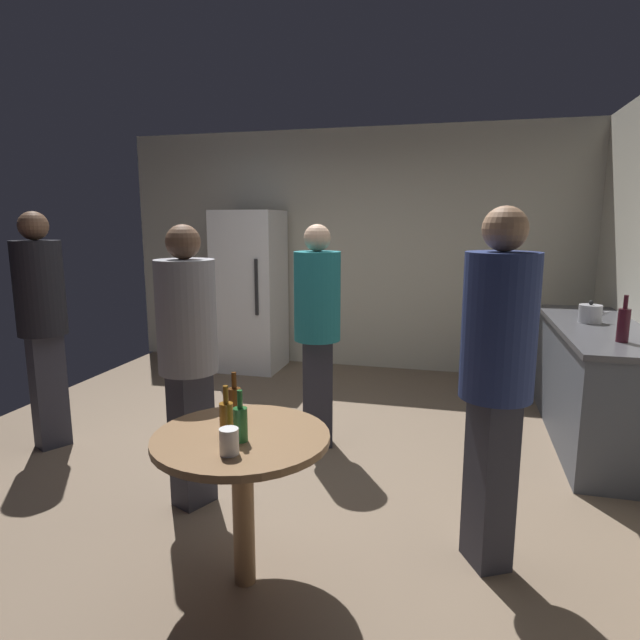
{
  "coord_description": "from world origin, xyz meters",
  "views": [
    {
      "loc": [
        1.22,
        -3.44,
        1.68
      ],
      "look_at": [
        0.33,
        0.0,
        1.02
      ],
      "focal_mm": 30.0,
      "sensor_mm": 36.0,
      "label": 1
    }
  ],
  "objects_px": {
    "beer_bottle_green": "(240,423)",
    "person_in_gray_shirt": "(188,346)",
    "wine_bottle_on_counter": "(623,324)",
    "beer_bottle_brown": "(235,402)",
    "kettle": "(591,314)",
    "foreground_table": "(242,456)",
    "person_in_navy_shirt": "(497,363)",
    "person_in_black_shirt": "(41,312)",
    "beer_bottle_amber": "(226,417)",
    "plastic_cup_white": "(229,441)",
    "person_in_teal_shirt": "(317,319)",
    "refrigerator": "(250,291)"
  },
  "relations": [
    {
      "from": "refrigerator",
      "to": "foreground_table",
      "type": "distance_m",
      "value": 3.8
    },
    {
      "from": "wine_bottle_on_counter",
      "to": "beer_bottle_brown",
      "type": "height_order",
      "value": "wine_bottle_on_counter"
    },
    {
      "from": "refrigerator",
      "to": "beer_bottle_green",
      "type": "relative_size",
      "value": 7.83
    },
    {
      "from": "plastic_cup_white",
      "to": "person_in_black_shirt",
      "type": "bearing_deg",
      "value": 147.58
    },
    {
      "from": "wine_bottle_on_counter",
      "to": "plastic_cup_white",
      "type": "distance_m",
      "value": 2.73
    },
    {
      "from": "beer_bottle_green",
      "to": "person_in_gray_shirt",
      "type": "relative_size",
      "value": 0.14
    },
    {
      "from": "beer_bottle_brown",
      "to": "beer_bottle_green",
      "type": "relative_size",
      "value": 1.0
    },
    {
      "from": "wine_bottle_on_counter",
      "to": "person_in_black_shirt",
      "type": "height_order",
      "value": "person_in_black_shirt"
    },
    {
      "from": "beer_bottle_amber",
      "to": "beer_bottle_brown",
      "type": "height_order",
      "value": "same"
    },
    {
      "from": "foreground_table",
      "to": "person_in_navy_shirt",
      "type": "relative_size",
      "value": 0.46
    },
    {
      "from": "beer_bottle_brown",
      "to": "person_in_gray_shirt",
      "type": "xyz_separation_m",
      "value": [
        -0.47,
        0.42,
        0.15
      ]
    },
    {
      "from": "person_in_teal_shirt",
      "to": "person_in_navy_shirt",
      "type": "relative_size",
      "value": 0.95
    },
    {
      "from": "beer_bottle_amber",
      "to": "beer_bottle_brown",
      "type": "bearing_deg",
      "value": 103.74
    },
    {
      "from": "foreground_table",
      "to": "beer_bottle_brown",
      "type": "xyz_separation_m",
      "value": [
        -0.11,
        0.18,
        0.19
      ]
    },
    {
      "from": "person_in_gray_shirt",
      "to": "person_in_navy_shirt",
      "type": "distance_m",
      "value": 1.69
    },
    {
      "from": "wine_bottle_on_counter",
      "to": "beer_bottle_amber",
      "type": "relative_size",
      "value": 1.35
    },
    {
      "from": "person_in_gray_shirt",
      "to": "refrigerator",
      "type": "bearing_deg",
      "value": 129.33
    },
    {
      "from": "kettle",
      "to": "person_in_navy_shirt",
      "type": "bearing_deg",
      "value": -112.76
    },
    {
      "from": "beer_bottle_brown",
      "to": "plastic_cup_white",
      "type": "xyz_separation_m",
      "value": [
        0.14,
        -0.39,
        -0.03
      ]
    },
    {
      "from": "foreground_table",
      "to": "beer_bottle_green",
      "type": "distance_m",
      "value": 0.2
    },
    {
      "from": "kettle",
      "to": "person_in_teal_shirt",
      "type": "distance_m",
      "value": 2.14
    },
    {
      "from": "wine_bottle_on_counter",
      "to": "person_in_gray_shirt",
      "type": "xyz_separation_m",
      "value": [
        -2.55,
        -1.1,
        -0.05
      ]
    },
    {
      "from": "foreground_table",
      "to": "kettle",
      "type": "bearing_deg",
      "value": 51.15
    },
    {
      "from": "plastic_cup_white",
      "to": "person_in_black_shirt",
      "type": "distance_m",
      "value": 2.44
    },
    {
      "from": "foreground_table",
      "to": "person_in_teal_shirt",
      "type": "distance_m",
      "value": 1.65
    },
    {
      "from": "person_in_navy_shirt",
      "to": "person_in_gray_shirt",
      "type": "bearing_deg",
      "value": -33.33
    },
    {
      "from": "person_in_black_shirt",
      "to": "person_in_teal_shirt",
      "type": "height_order",
      "value": "person_in_black_shirt"
    },
    {
      "from": "refrigerator",
      "to": "person_in_gray_shirt",
      "type": "relative_size",
      "value": 1.08
    },
    {
      "from": "wine_bottle_on_counter",
      "to": "foreground_table",
      "type": "bearing_deg",
      "value": -139.21
    },
    {
      "from": "plastic_cup_white",
      "to": "person_in_teal_shirt",
      "type": "xyz_separation_m",
      "value": [
        -0.11,
        1.82,
        0.18
      ]
    },
    {
      "from": "beer_bottle_brown",
      "to": "person_in_black_shirt",
      "type": "xyz_separation_m",
      "value": [
        -1.9,
        0.91,
        0.21
      ]
    },
    {
      "from": "foreground_table",
      "to": "beer_bottle_green",
      "type": "height_order",
      "value": "beer_bottle_green"
    },
    {
      "from": "beer_bottle_amber",
      "to": "person_in_teal_shirt",
      "type": "relative_size",
      "value": 0.14
    },
    {
      "from": "person_in_black_shirt",
      "to": "person_in_navy_shirt",
      "type": "bearing_deg",
      "value": 17.21
    },
    {
      "from": "kettle",
      "to": "beer_bottle_green",
      "type": "relative_size",
      "value": 1.06
    },
    {
      "from": "foreground_table",
      "to": "beer_bottle_green",
      "type": "bearing_deg",
      "value": -68.0
    },
    {
      "from": "kettle",
      "to": "foreground_table",
      "type": "height_order",
      "value": "kettle"
    },
    {
      "from": "plastic_cup_white",
      "to": "wine_bottle_on_counter",
      "type": "bearing_deg",
      "value": 44.5
    },
    {
      "from": "wine_bottle_on_counter",
      "to": "beer_bottle_green",
      "type": "relative_size",
      "value": 1.35
    },
    {
      "from": "plastic_cup_white",
      "to": "kettle",
      "type": "bearing_deg",
      "value": 53.89
    },
    {
      "from": "foreground_table",
      "to": "person_in_navy_shirt",
      "type": "distance_m",
      "value": 1.25
    },
    {
      "from": "refrigerator",
      "to": "plastic_cup_white",
      "type": "xyz_separation_m",
      "value": [
        1.4,
        -3.73,
        -0.11
      ]
    },
    {
      "from": "beer_bottle_green",
      "to": "person_in_black_shirt",
      "type": "distance_m",
      "value": 2.36
    },
    {
      "from": "person_in_teal_shirt",
      "to": "person_in_navy_shirt",
      "type": "xyz_separation_m",
      "value": [
        1.18,
        -1.18,
        0.06
      ]
    },
    {
      "from": "foreground_table",
      "to": "beer_bottle_green",
      "type": "xyz_separation_m",
      "value": [
        0.03,
        -0.07,
        0.19
      ]
    },
    {
      "from": "beer_bottle_amber",
      "to": "person_in_black_shirt",
      "type": "height_order",
      "value": "person_in_black_shirt"
    },
    {
      "from": "person_in_teal_shirt",
      "to": "beer_bottle_brown",
      "type": "bearing_deg",
      "value": -18.26
    },
    {
      "from": "wine_bottle_on_counter",
      "to": "person_in_gray_shirt",
      "type": "bearing_deg",
      "value": -156.65
    },
    {
      "from": "beer_bottle_green",
      "to": "person_in_teal_shirt",
      "type": "bearing_deg",
      "value": 93.38
    },
    {
      "from": "beer_bottle_amber",
      "to": "person_in_gray_shirt",
      "type": "xyz_separation_m",
      "value": [
        -0.52,
        0.63,
        0.15
      ]
    }
  ]
}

